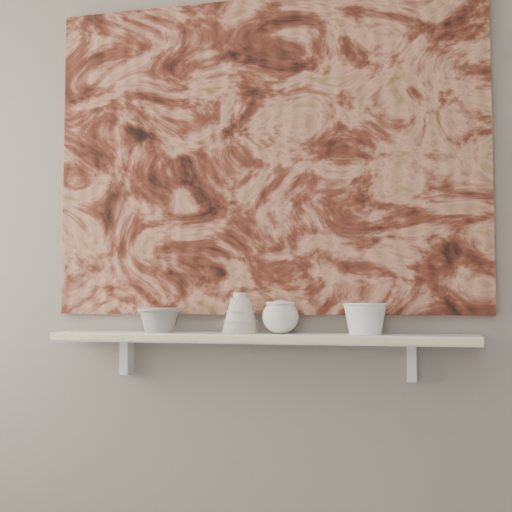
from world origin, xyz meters
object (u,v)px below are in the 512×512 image
(painting, at_px, (263,154))
(shelf, at_px, (258,338))
(bowl_white, at_px, (365,318))
(bowl_grey, at_px, (159,319))
(cup_cream, at_px, (281,317))
(bell_vessel, at_px, (240,313))

(painting, bearing_deg, shelf, -90.00)
(shelf, xyz_separation_m, bowl_white, (0.35, 0.00, 0.07))
(shelf, height_order, bowl_grey, bowl_grey)
(bowl_grey, distance_m, cup_cream, 0.42)
(shelf, relative_size, bowl_grey, 9.31)
(bowl_grey, height_order, bell_vessel, bell_vessel)
(shelf, relative_size, bell_vessel, 10.38)
(bowl_white, bearing_deg, bell_vessel, 180.00)
(bowl_white, bearing_deg, shelf, 180.00)
(cup_cream, bearing_deg, bell_vessel, 180.00)
(bell_vessel, bearing_deg, bowl_white, 0.00)
(bowl_white, bearing_deg, painting, 167.00)
(painting, relative_size, bowl_white, 10.72)
(shelf, xyz_separation_m, bell_vessel, (-0.06, 0.00, 0.08))
(shelf, height_order, bowl_white, bowl_white)
(painting, height_order, cup_cream, painting)
(painting, bearing_deg, bowl_white, -13.00)
(shelf, xyz_separation_m, painting, (0.00, 0.08, 0.62))
(shelf, distance_m, cup_cream, 0.10)
(painting, relative_size, bowl_grey, 9.98)
(bell_vessel, distance_m, bowl_white, 0.41)
(bowl_white, bearing_deg, bowl_grey, 180.00)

